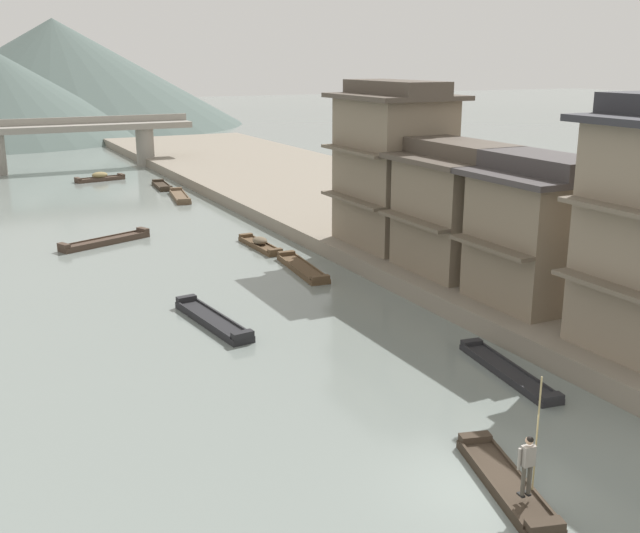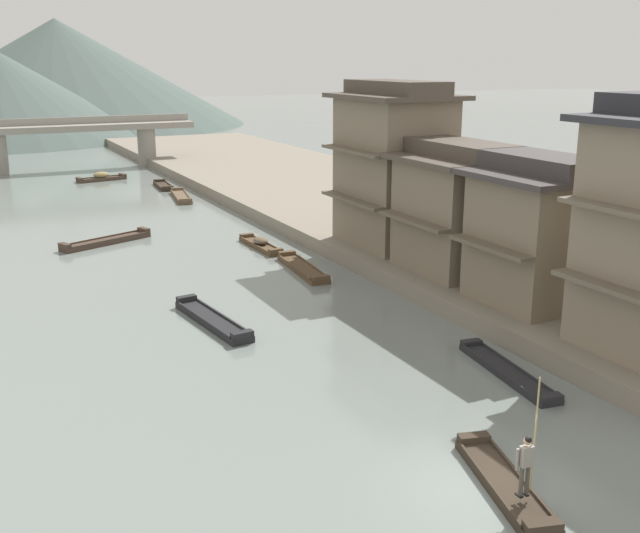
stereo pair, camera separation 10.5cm
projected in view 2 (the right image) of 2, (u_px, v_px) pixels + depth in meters
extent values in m
plane|color=gray|center=(480.00, 489.00, 19.29)|extent=(400.00, 400.00, 0.00)
cube|color=gray|center=(393.00, 212.00, 51.87)|extent=(18.00, 110.00, 0.84)
cube|color=#33281E|center=(504.00, 485.00, 19.30)|extent=(2.18, 4.60, 0.23)
cube|color=#33281E|center=(474.00, 438.00, 21.23)|extent=(0.96, 0.59, 0.20)
cube|color=#33281E|center=(543.00, 526.00, 17.25)|extent=(0.96, 0.59, 0.20)
cube|color=#33281E|center=(488.00, 481.00, 19.18)|extent=(1.16, 3.87, 0.08)
cube|color=#33281E|center=(521.00, 478.00, 19.34)|extent=(1.16, 3.87, 0.08)
cube|color=black|center=(519.00, 495.00, 18.22)|extent=(0.11, 0.22, 0.05)
cylinder|color=#4C473D|center=(521.00, 481.00, 18.07)|extent=(0.11, 0.11, 0.78)
cube|color=black|center=(525.00, 494.00, 18.29)|extent=(0.11, 0.22, 0.05)
cylinder|color=#4C473D|center=(527.00, 479.00, 18.14)|extent=(0.11, 0.11, 0.78)
cube|color=gray|center=(526.00, 456.00, 17.93)|extent=(0.33, 0.21, 0.52)
cylinder|color=gray|center=(517.00, 459.00, 17.92)|extent=(0.08, 0.08, 0.56)
cylinder|color=gray|center=(531.00, 456.00, 18.09)|extent=(0.08, 0.08, 0.56)
sphere|color=tan|center=(528.00, 441.00, 17.83)|extent=(0.20, 0.20, 0.20)
sphere|color=black|center=(528.00, 440.00, 17.81)|extent=(0.18, 0.18, 0.18)
cylinder|color=tan|center=(535.00, 435.00, 18.02)|extent=(0.04, 0.04, 3.00)
cube|color=#423328|center=(102.00, 179.00, 67.95)|extent=(4.47, 1.90, 0.24)
cube|color=#423328|center=(123.00, 175.00, 69.05)|extent=(0.54, 1.07, 0.22)
cube|color=#423328|center=(79.00, 179.00, 66.72)|extent=(0.54, 1.07, 0.22)
cube|color=#423328|center=(99.00, 177.00, 68.31)|extent=(3.79, 0.77, 0.08)
cube|color=#423328|center=(104.00, 178.00, 67.49)|extent=(3.79, 0.77, 0.08)
ellipsoid|color=olive|center=(101.00, 175.00, 67.84)|extent=(1.60, 1.27, 0.56)
cube|color=#423328|center=(106.00, 242.00, 44.79)|extent=(5.68, 3.10, 0.27)
cube|color=#423328|center=(65.00, 246.00, 42.75)|extent=(0.67, 0.95, 0.25)
cube|color=#423328|center=(144.00, 230.00, 46.69)|extent=(0.67, 0.95, 0.25)
cube|color=#423328|center=(110.00, 240.00, 44.46)|extent=(4.87, 2.08, 0.08)
cube|color=#423328|center=(102.00, 238.00, 45.03)|extent=(4.87, 2.08, 0.08)
cube|color=brown|center=(181.00, 197.00, 59.26)|extent=(1.93, 5.65, 0.24)
cube|color=brown|center=(177.00, 189.00, 61.62)|extent=(1.00, 0.51, 0.22)
cube|color=brown|center=(185.00, 200.00, 56.78)|extent=(1.00, 0.51, 0.22)
cube|color=brown|center=(175.00, 195.00, 59.08)|extent=(0.88, 5.00, 0.08)
cube|color=brown|center=(187.00, 195.00, 59.36)|extent=(0.88, 5.00, 0.08)
cube|color=brown|center=(303.00, 269.00, 39.05)|extent=(1.52, 5.51, 0.24)
cube|color=brown|center=(287.00, 253.00, 41.31)|extent=(0.95, 0.44, 0.21)
cube|color=brown|center=(321.00, 278.00, 36.68)|extent=(0.95, 0.44, 0.21)
cube|color=brown|center=(294.00, 267.00, 38.85)|extent=(0.53, 4.93, 0.08)
cube|color=brown|center=(311.00, 265.00, 39.18)|extent=(0.53, 4.93, 0.08)
cube|color=#232326|center=(507.00, 372.00, 26.24)|extent=(1.59, 5.41, 0.19)
cube|color=#232326|center=(471.00, 342.00, 28.49)|extent=(0.82, 0.46, 0.18)
cube|color=#232326|center=(551.00, 397.00, 23.89)|extent=(0.82, 0.46, 0.18)
cube|color=#232326|center=(498.00, 370.00, 26.08)|extent=(0.74, 4.80, 0.08)
cube|color=#232326|center=(517.00, 367.00, 26.32)|extent=(0.74, 4.80, 0.08)
cube|color=brown|center=(261.00, 246.00, 43.85)|extent=(1.02, 4.57, 0.21)
cube|color=brown|center=(247.00, 235.00, 45.60)|extent=(0.81, 0.38, 0.19)
cube|color=brown|center=(276.00, 251.00, 41.99)|extent=(0.81, 0.38, 0.19)
cube|color=brown|center=(254.00, 244.00, 43.63)|extent=(0.19, 4.05, 0.08)
cube|color=brown|center=(267.00, 243.00, 43.99)|extent=(0.19, 4.05, 0.08)
ellipsoid|color=brown|center=(261.00, 241.00, 43.76)|extent=(0.83, 1.14, 0.44)
cube|color=#33281E|center=(164.00, 186.00, 64.29)|extent=(1.41, 4.30, 0.23)
cube|color=#33281E|center=(159.00, 180.00, 65.99)|extent=(1.00, 0.44, 0.20)
cube|color=#33281E|center=(168.00, 187.00, 62.47)|extent=(1.00, 0.44, 0.20)
cube|color=#33281E|center=(158.00, 185.00, 64.06)|extent=(0.37, 3.73, 0.08)
cube|color=#33281E|center=(169.00, 184.00, 64.42)|extent=(0.37, 3.73, 0.08)
cube|color=#232326|center=(213.00, 321.00, 31.26)|extent=(1.62, 5.75, 0.27)
cube|color=#232326|center=(242.00, 335.00, 29.02)|extent=(0.90, 0.46, 0.24)
cube|color=#232326|center=(186.00, 299.00, 33.36)|extent=(0.90, 0.46, 0.24)
cube|color=#232326|center=(222.00, 315.00, 31.44)|extent=(0.69, 5.15, 0.08)
cube|color=#232326|center=(203.00, 319.00, 30.98)|extent=(0.69, 5.15, 0.08)
cube|color=#6E6151|center=(621.00, 292.00, 24.10)|extent=(0.70, 5.65, 0.16)
cube|color=#6E6151|center=(630.00, 213.00, 23.41)|extent=(0.70, 5.65, 0.16)
cube|color=#7F705B|center=(539.00, 241.00, 30.93)|extent=(4.38, 4.51, 5.20)
cube|color=brown|center=(490.00, 247.00, 29.84)|extent=(0.70, 4.51, 0.16)
cube|color=#3D3838|center=(544.00, 175.00, 30.20)|extent=(5.28, 5.41, 0.24)
cube|color=#3D3838|center=(545.00, 163.00, 30.07)|extent=(2.63, 5.41, 0.70)
cube|color=#7F705B|center=(458.00, 216.00, 35.75)|extent=(4.47, 5.02, 5.20)
cube|color=brown|center=(413.00, 221.00, 34.65)|extent=(0.70, 5.02, 0.16)
cube|color=#4C4238|center=(461.00, 159.00, 35.02)|extent=(5.37, 5.92, 0.24)
cube|color=#4C4238|center=(462.00, 149.00, 34.90)|extent=(2.68, 5.92, 0.70)
cube|color=#7F705B|center=(393.00, 173.00, 40.47)|extent=(4.39, 5.81, 7.80)
cube|color=brown|center=(352.00, 200.00, 39.73)|extent=(0.70, 5.81, 0.16)
cube|color=brown|center=(352.00, 151.00, 39.03)|extent=(0.70, 5.81, 0.16)
cube|color=#4C4238|center=(395.00, 96.00, 39.39)|extent=(5.29, 6.71, 0.24)
cube|color=#4C4238|center=(396.00, 87.00, 39.26)|extent=(2.63, 6.71, 0.70)
cube|color=gray|center=(73.00, 128.00, 73.37)|extent=(23.66, 2.40, 0.60)
cylinder|color=gray|center=(147.00, 147.00, 76.99)|extent=(1.80, 1.80, 3.80)
cube|color=gray|center=(71.00, 121.00, 74.06)|extent=(23.66, 0.30, 0.70)
cone|color=#4C5B56|center=(59.00, 72.00, 122.24)|extent=(59.88, 59.88, 16.92)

